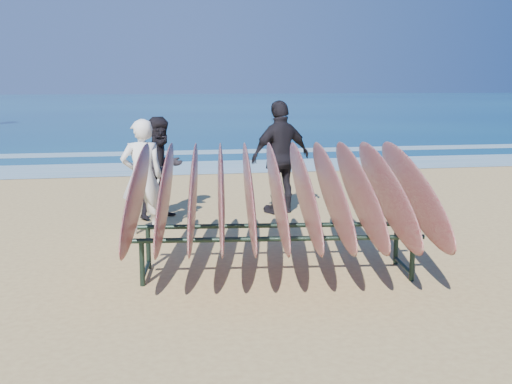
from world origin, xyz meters
The scene contains 8 objects.
ground centered at (0.00, 0.00, 0.00)m, with size 120.00×120.00×0.00m, color tan.
ocean centered at (0.00, 55.00, 0.01)m, with size 160.00×160.00×0.00m, color navy.
foam_near centered at (0.00, 10.00, 0.01)m, with size 160.00×160.00×0.00m, color white.
foam_far centered at (0.00, 13.50, 0.01)m, with size 160.00×160.00×0.00m, color white.
surfboard_rack centered at (0.22, 0.71, 0.96)m, with size 3.52×3.33×1.60m.
person_white centered at (-1.25, 3.03, 0.83)m, with size 0.61×0.40×1.66m, color silver.
person_dark_a centered at (-0.93, 4.05, 0.81)m, with size 0.79×0.62×1.63m, color black.
person_dark_b centered at (1.03, 4.10, 0.94)m, with size 1.10×0.46×1.88m, color black.
Camera 1 is at (-1.31, -6.20, 2.19)m, focal length 45.00 mm.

